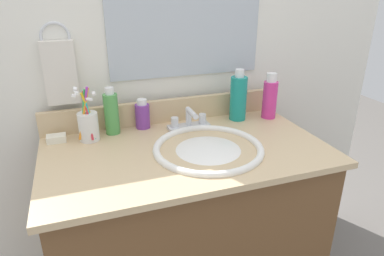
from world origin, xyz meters
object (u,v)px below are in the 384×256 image
bottle_mouthwash_teal (238,97)px  bottle_cream_purple (142,115)px  bottle_soap_pink (270,98)px  soap_bar (56,138)px  faucet (189,121)px  hand_towel (60,73)px  bottle_toner_green (111,113)px  cup_white_ceramic (88,125)px

bottle_mouthwash_teal → bottle_cream_purple: bottle_mouthwash_teal is taller
bottle_soap_pink → soap_bar: 0.82m
faucet → bottle_soap_pink: 0.35m
faucet → soap_bar: bearing=175.4°
bottle_cream_purple → soap_bar: bottle_cream_purple is taller
bottle_soap_pink → bottle_mouthwash_teal: bearing=168.9°
bottle_cream_purple → hand_towel: bearing=168.6°
hand_towel → bottle_mouthwash_teal: bearing=-8.0°
bottle_mouthwash_teal → bottle_cream_purple: 0.38m
bottle_toner_green → bottle_mouthwash_teal: bearing=-2.5°
bottle_cream_purple → soap_bar: size_ratio=1.76×
bottle_cream_purple → bottle_mouthwash_teal: bearing=-5.5°
soap_bar → bottle_soap_pink: bearing=-2.4°
bottle_soap_pink → soap_bar: size_ratio=2.88×
hand_towel → bottle_toner_green: hand_towel is taller
faucet → bottle_mouthwash_teal: size_ratio=0.79×
faucet → hand_towel: bearing=164.6°
bottle_soap_pink → soap_bar: bottle_soap_pink is taller
hand_towel → bottle_soap_pink: (0.77, -0.12, -0.14)m
bottle_toner_green → soap_bar: bearing=-176.4°
bottle_toner_green → cup_white_ceramic: (-0.08, -0.04, -0.02)m
bottle_toner_green → cup_white_ceramic: cup_white_ceramic is taller
hand_towel → soap_bar: size_ratio=3.44×
hand_towel → bottle_toner_green: size_ratio=1.27×
bottle_mouthwash_teal → faucet: bearing=-172.5°
hand_towel → bottle_soap_pink: bearing=-8.5°
bottle_mouthwash_teal → cup_white_ceramic: (-0.58, -0.01, -0.03)m
bottle_toner_green → soap_bar: (-0.19, -0.01, -0.07)m
hand_towel → cup_white_ceramic: bearing=-57.0°
hand_towel → bottle_cream_purple: bearing=-11.4°
bottle_toner_green → faucet: bearing=-10.2°
cup_white_ceramic → bottle_soap_pink: bearing=-0.9°
bottle_toner_green → hand_towel: bearing=155.7°
bottle_toner_green → bottle_cream_purple: bottle_toner_green is taller
bottle_soap_pink → bottle_cream_purple: bottle_soap_pink is taller
hand_towel → bottle_mouthwash_teal: hand_towel is taller
hand_towel → faucet: 0.49m
cup_white_ceramic → bottle_toner_green: bearing=22.8°
hand_towel → bottle_mouthwash_teal: size_ratio=1.08×
hand_towel → cup_white_ceramic: hand_towel is taller
bottle_soap_pink → bottle_cream_purple: (-0.51, 0.06, -0.03)m
bottle_cream_purple → cup_white_ceramic: (-0.20, -0.05, 0.01)m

